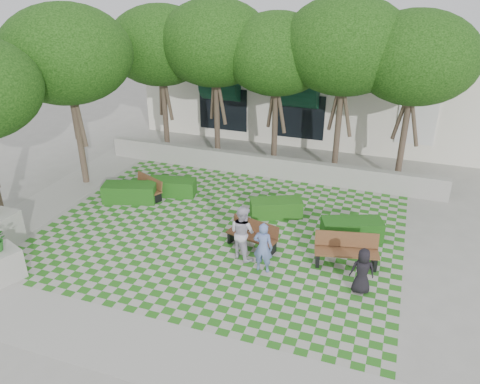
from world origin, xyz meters
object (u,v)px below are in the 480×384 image
at_px(hedge_midleft, 172,187).
at_px(planter_front, 0,259).
at_px(person_blue, 263,247).
at_px(bench_mid, 253,235).
at_px(bench_west, 147,187).
at_px(hedge_west, 130,193).
at_px(bench_east, 346,251).
at_px(hedge_east, 352,229).
at_px(person_white, 242,232).
at_px(person_dark, 362,271).
at_px(hedge_midright, 276,208).

xyz_separation_m(hedge_midleft, planter_front, (-2.09, -6.69, 0.35)).
bearing_deg(person_blue, bench_mid, -59.77).
xyz_separation_m(bench_west, hedge_midleft, (0.84, 0.50, -0.07)).
distance_m(hedge_west, person_blue, 6.82).
bearing_deg(person_blue, bench_east, -153.77).
bearing_deg(planter_front, bench_west, 78.63).
height_order(hedge_east, person_white, person_white).
bearing_deg(hedge_midleft, person_white, -38.49).
distance_m(person_blue, person_dark, 2.90).
relative_size(hedge_midright, planter_front, 1.12).
height_order(hedge_midright, hedge_west, hedge_west).
bearing_deg(hedge_midleft, planter_front, -107.33).
height_order(person_blue, person_dark, person_blue).
relative_size(bench_west, hedge_midright, 0.89).
height_order(bench_west, hedge_east, bench_west).
relative_size(bench_mid, hedge_midright, 0.95).
bearing_deg(person_blue, planter_front, 21.79).
height_order(bench_west, person_white, person_white).
distance_m(bench_west, person_blue, 6.68).
bearing_deg(bench_east, person_white, -179.71).
relative_size(bench_east, planter_front, 1.20).
xyz_separation_m(bench_mid, hedge_midleft, (-4.27, 2.62, -0.10)).
height_order(bench_west, hedge_west, bench_west).
relative_size(hedge_midright, person_dark, 1.35).
distance_m(bench_east, hedge_east, 1.60).
bearing_deg(bench_east, person_blue, -165.18).
xyz_separation_m(bench_mid, bench_west, (-5.11, 2.12, -0.03)).
height_order(hedge_midleft, person_white, person_white).
distance_m(bench_mid, planter_front, 7.55).
distance_m(hedge_midright, person_white, 3.02).
relative_size(bench_east, bench_west, 1.22).
height_order(hedge_east, hedge_west, hedge_west).
bearing_deg(person_white, hedge_east, -117.88).
height_order(hedge_west, person_blue, person_blue).
height_order(bench_west, hedge_midright, bench_west).
distance_m(hedge_east, planter_front, 10.91).
distance_m(hedge_midleft, hedge_west, 1.65).
height_order(hedge_midleft, person_blue, person_blue).
bearing_deg(bench_mid, hedge_midright, 99.99).
xyz_separation_m(bench_west, planter_front, (-1.24, -6.19, 0.28)).
xyz_separation_m(bench_mid, person_dark, (3.59, -1.22, 0.26)).
xyz_separation_m(hedge_west, planter_front, (-0.81, -5.63, 0.32)).
xyz_separation_m(hedge_west, person_white, (5.42, -2.24, 0.54)).
distance_m(bench_mid, hedge_east, 3.37).
relative_size(bench_east, hedge_midright, 1.08).
height_order(hedge_midleft, planter_front, planter_front).
bearing_deg(hedge_east, hedge_midright, 166.44).
height_order(person_blue, person_white, person_white).
bearing_deg(bench_mid, planter_front, -133.46).
distance_m(bench_east, bench_west, 8.38).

